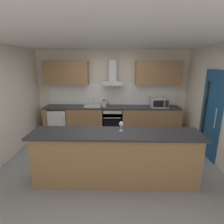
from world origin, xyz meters
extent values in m
cube|color=gray|center=(0.00, 0.00, -0.01)|extent=(5.72, 4.99, 0.02)
cube|color=white|center=(0.00, 0.00, 2.61)|extent=(5.72, 4.99, 0.02)
cube|color=silver|center=(0.00, 2.05, 1.30)|extent=(5.72, 0.12, 2.60)
cube|color=white|center=(0.00, 1.98, 1.23)|extent=(4.01, 0.02, 0.66)
cube|color=olive|center=(0.00, 1.67, 0.43)|extent=(4.15, 0.60, 0.86)
cube|color=#28282D|center=(0.00, 1.67, 0.88)|extent=(4.15, 0.60, 0.04)
cube|color=olive|center=(0.14, -0.74, 0.48)|extent=(2.94, 0.52, 0.96)
cube|color=#28282D|center=(0.14, -0.74, 0.98)|extent=(3.04, 0.64, 0.04)
cube|color=olive|center=(-1.38, 1.82, 1.91)|extent=(1.33, 0.32, 0.70)
cube|color=olive|center=(1.38, 1.82, 1.91)|extent=(1.33, 0.32, 0.70)
cube|color=navy|center=(2.34, 0.36, 1.02)|extent=(0.04, 0.85, 2.05)
cube|color=black|center=(2.32, 0.59, 1.13)|extent=(0.01, 0.11, 1.31)
cylinder|color=#B7BABC|center=(2.30, 0.08, 1.02)|extent=(0.03, 0.03, 0.45)
cube|color=slate|center=(0.03, 1.65, 0.46)|extent=(0.60, 0.56, 0.80)
cube|color=black|center=(0.03, 1.36, 0.40)|extent=(0.50, 0.02, 0.48)
cube|color=#B7BABC|center=(0.03, 1.36, 0.80)|extent=(0.54, 0.02, 0.09)
cylinder|color=#B7BABC|center=(0.03, 1.33, 0.64)|extent=(0.49, 0.02, 0.02)
cube|color=white|center=(-1.65, 1.65, 0.42)|extent=(0.58, 0.56, 0.85)
cube|color=silver|center=(-1.65, 1.36, 0.43)|extent=(0.55, 0.02, 0.80)
cylinder|color=#B7BABC|center=(-1.43, 1.34, 0.47)|extent=(0.02, 0.02, 0.38)
cube|color=#B7BABC|center=(1.44, 1.62, 1.05)|extent=(0.50, 0.36, 0.30)
cube|color=black|center=(1.38, 1.43, 1.05)|extent=(0.30, 0.02, 0.19)
cube|color=black|center=(1.62, 1.43, 1.05)|extent=(0.10, 0.01, 0.21)
cube|color=silver|center=(-0.58, 1.65, 0.92)|extent=(0.50, 0.40, 0.04)
cylinder|color=#B7BABC|center=(-0.58, 1.78, 1.03)|extent=(0.03, 0.03, 0.26)
cylinder|color=#B7BABC|center=(-0.58, 1.70, 1.15)|extent=(0.03, 0.16, 0.03)
cylinder|color=#B7BABC|center=(-0.23, 1.61, 1.00)|extent=(0.15, 0.15, 0.20)
sphere|color=black|center=(-0.23, 1.61, 1.11)|extent=(0.06, 0.06, 0.06)
cone|color=#B7BABC|center=(-0.33, 1.61, 1.04)|extent=(0.09, 0.04, 0.07)
torus|color=black|center=(-0.14, 1.61, 1.01)|extent=(0.11, 0.02, 0.11)
cube|color=#B7BABC|center=(0.03, 1.75, 1.62)|extent=(0.62, 0.45, 0.12)
cube|color=#B7BABC|center=(0.03, 1.80, 1.98)|extent=(0.22, 0.22, 0.60)
cylinder|color=silver|center=(0.24, -0.65, 1.00)|extent=(0.07, 0.07, 0.01)
cylinder|color=silver|center=(0.24, -0.65, 1.05)|extent=(0.01, 0.01, 0.09)
ellipsoid|color=silver|center=(0.24, -0.65, 1.13)|extent=(0.08, 0.08, 0.10)
camera|label=1|loc=(0.15, -3.69, 2.16)|focal=28.67mm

